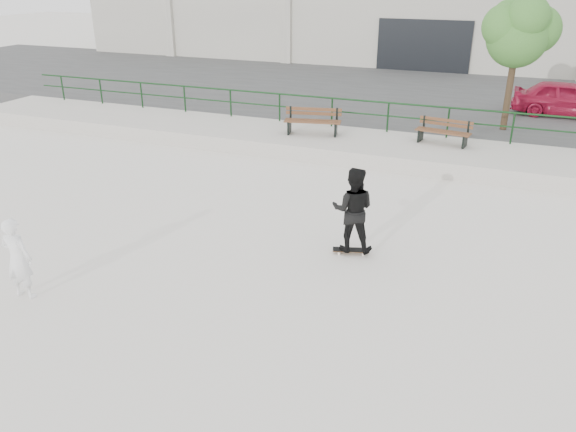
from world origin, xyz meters
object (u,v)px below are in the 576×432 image
at_px(tree, 520,30).
at_px(red_car, 566,99).
at_px(skateboard, 351,250).
at_px(standing_skater, 353,210).
at_px(bench_right, 444,132).
at_px(bench_left, 313,121).
at_px(seated_skater, 18,258).

bearing_deg(tree, red_car, 55.38).
distance_m(tree, skateboard, 11.11).
bearing_deg(standing_skater, skateboard, 180.00).
height_order(bench_right, standing_skater, standing_skater).
bearing_deg(tree, bench_right, -124.00).
height_order(bench_left, bench_right, bench_left).
relative_size(bench_right, skateboard, 2.20).
bearing_deg(skateboard, seated_skater, -159.88).
distance_m(tree, red_car, 4.44).
bearing_deg(seated_skater, skateboard, -147.56).
xyz_separation_m(red_car, standing_skater, (-4.69, -13.04, -0.13)).
bearing_deg(bench_right, seated_skater, -109.07).
bearing_deg(bench_right, tree, 65.05).
bearing_deg(skateboard, tree, 58.28).
relative_size(bench_right, red_car, 0.46).
xyz_separation_m(bench_left, bench_right, (4.26, 0.42, -0.04)).
height_order(red_car, skateboard, red_car).
distance_m(bench_left, tree, 7.35).
bearing_deg(bench_left, seated_skater, -111.51).
height_order(standing_skater, seated_skater, standing_skater).
distance_m(tree, seated_skater, 16.39).
bearing_deg(standing_skater, seated_skater, 26.95).
bearing_deg(tree, seated_skater, -119.27).
xyz_separation_m(tree, standing_skater, (-2.67, -10.12, -2.80)).
bearing_deg(red_car, tree, 146.21).
xyz_separation_m(bench_left, standing_skater, (3.36, -7.06, 0.09)).
xyz_separation_m(tree, skateboard, (-2.67, -10.12, -3.74)).
bearing_deg(seated_skater, bench_left, -104.14).
relative_size(standing_skater, seated_skater, 1.16).
relative_size(tree, seated_skater, 2.78).
height_order(skateboard, seated_skater, seated_skater).
distance_m(bench_right, skateboard, 7.59).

